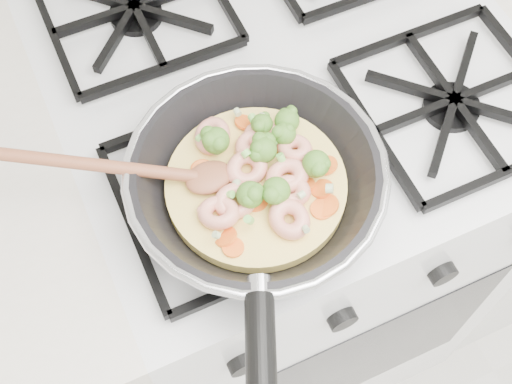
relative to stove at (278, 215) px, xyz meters
name	(u,v)px	position (x,y,z in m)	size (l,w,h in m)	color
stove	(278,215)	(0.00, 0.00, 0.00)	(0.60, 0.60, 0.92)	white
skillet	(256,184)	(-0.12, -0.17, 0.50)	(0.41, 0.44, 0.09)	black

